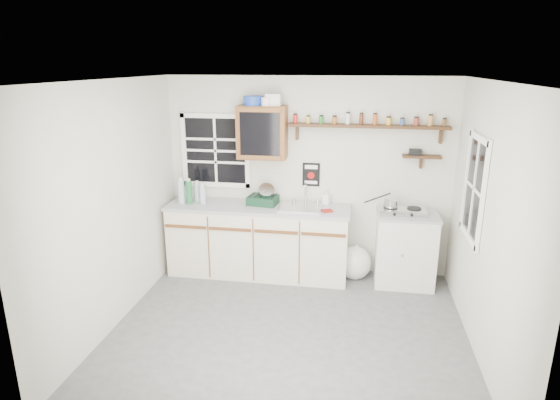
{
  "coord_description": "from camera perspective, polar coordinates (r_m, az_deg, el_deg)",
  "views": [
    {
      "loc": [
        0.61,
        -4.19,
        2.65
      ],
      "look_at": [
        -0.18,
        0.55,
        1.23
      ],
      "focal_mm": 30.0,
      "sensor_mm": 36.0,
      "label": 1
    }
  ],
  "objects": [
    {
      "name": "upper_cabinet",
      "position": [
        5.81,
        -2.18,
        8.25
      ],
      "size": [
        0.6,
        0.32,
        0.65
      ],
      "color": "#5F3017",
      "rests_on": "wall_back"
    },
    {
      "name": "upper_cabinet_clutter",
      "position": [
        5.77,
        -2.29,
        12.03
      ],
      "size": [
        0.46,
        0.24,
        0.14
      ],
      "color": "#193FA8",
      "rests_on": "upper_cabinet"
    },
    {
      "name": "window_right",
      "position": [
        5.03,
        22.65,
        1.32
      ],
      "size": [
        0.03,
        0.78,
        1.08
      ],
      "color": "black",
      "rests_on": "wall_back"
    },
    {
      "name": "window_back",
      "position": [
        6.15,
        -7.86,
        5.97
      ],
      "size": [
        0.93,
        0.03,
        0.98
      ],
      "color": "black",
      "rests_on": "wall_back"
    },
    {
      "name": "main_cabinet",
      "position": [
        6.03,
        -2.65,
        -4.87
      ],
      "size": [
        2.31,
        0.63,
        0.92
      ],
      "color": "beige",
      "rests_on": "floor"
    },
    {
      "name": "dish_rack",
      "position": [
        5.91,
        -1.97,
        0.29
      ],
      "size": [
        0.39,
        0.32,
        0.27
      ],
      "rotation": [
        0.0,
        0.0,
        -0.13
      ],
      "color": "#10321F",
      "rests_on": "main_cabinet"
    },
    {
      "name": "warning_sign",
      "position": [
        5.97,
        3.81,
        3.11
      ],
      "size": [
        0.22,
        0.02,
        0.3
      ],
      "color": "black",
      "rests_on": "wall_back"
    },
    {
      "name": "hotplate",
      "position": [
        5.78,
        14.66,
        -1.26
      ],
      "size": [
        0.56,
        0.32,
        0.08
      ],
      "rotation": [
        0.0,
        0.0,
        0.05
      ],
      "color": "#BBBABF",
      "rests_on": "right_cabinet"
    },
    {
      "name": "trash_bag",
      "position": [
        6.08,
        9.1,
        -7.53
      ],
      "size": [
        0.42,
        0.38,
        0.48
      ],
      "color": "silver",
      "rests_on": "floor"
    },
    {
      "name": "sink",
      "position": [
        5.8,
        2.5,
        -0.84
      ],
      "size": [
        0.52,
        0.44,
        0.29
      ],
      "color": "#BBBABF",
      "rests_on": "main_cabinet"
    },
    {
      "name": "secondary_shelf",
      "position": [
        5.86,
        16.66,
        5.18
      ],
      "size": [
        0.45,
        0.16,
        0.24
      ],
      "color": "black",
      "rests_on": "wall_back"
    },
    {
      "name": "saucepan",
      "position": [
        5.75,
        13.29,
        -0.4
      ],
      "size": [
        0.4,
        0.18,
        0.17
      ],
      "rotation": [
        0.0,
        0.0,
        -0.11
      ],
      "color": "#BBBABF",
      "rests_on": "hotplate"
    },
    {
      "name": "spice_shelf",
      "position": [
        5.75,
        10.67,
        8.95
      ],
      "size": [
        1.91,
        0.18,
        0.35
      ],
      "color": "black",
      "rests_on": "wall_back"
    },
    {
      "name": "room",
      "position": [
        4.46,
        1.1,
        -1.88
      ],
      "size": [
        3.64,
        3.24,
        2.54
      ],
      "color": "#4C4D4F",
      "rests_on": "ground"
    },
    {
      "name": "right_cabinet",
      "position": [
        5.97,
        14.99,
        -5.72
      ],
      "size": [
        0.73,
        0.57,
        0.91
      ],
      "color": "silver",
      "rests_on": "floor"
    },
    {
      "name": "rag",
      "position": [
        5.67,
        5.76,
        -1.32
      ],
      "size": [
        0.16,
        0.15,
        0.02
      ],
      "primitive_type": "cube",
      "rotation": [
        0.0,
        0.0,
        0.37
      ],
      "color": "maroon",
      "rests_on": "main_cabinet"
    },
    {
      "name": "soap_bottle",
      "position": [
        5.95,
        5.71,
        0.38
      ],
      "size": [
        0.11,
        0.11,
        0.19
      ],
      "primitive_type": "imported",
      "rotation": [
        0.0,
        0.0,
        -0.32
      ],
      "color": "white",
      "rests_on": "main_cabinet"
    },
    {
      "name": "water_bottles",
      "position": [
        6.07,
        -10.78,
        0.96
      ],
      "size": [
        0.36,
        0.18,
        0.34
      ],
      "color": "#AEBFCC",
      "rests_on": "main_cabinet"
    }
  ]
}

